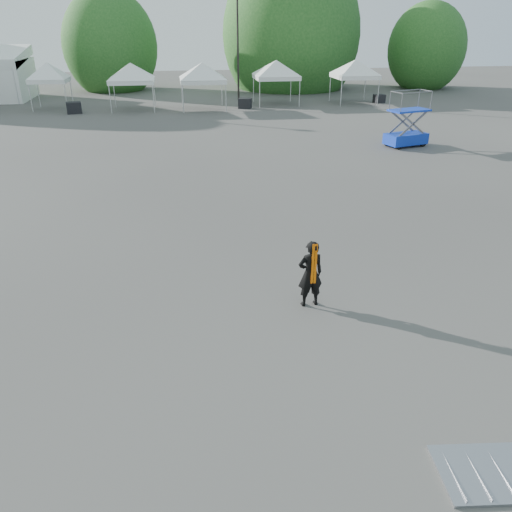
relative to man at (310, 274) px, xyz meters
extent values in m
plane|color=#474442|center=(-0.38, 2.06, -0.82)|extent=(120.00, 120.00, 0.00)
cylinder|color=black|center=(2.62, 34.06, 3.93)|extent=(0.16, 0.16, 9.50)
cylinder|color=#382314|center=(-8.38, 42.06, 0.32)|extent=(0.36, 0.36, 2.27)
ellipsoid|color=#1E561C|center=(-8.38, 42.06, 3.12)|extent=(4.16, 4.16, 4.78)
cylinder|color=#382314|center=(8.62, 41.06, 0.58)|extent=(0.36, 0.36, 2.80)
ellipsoid|color=#1E561C|center=(8.62, 41.06, 4.03)|extent=(5.12, 5.12, 5.89)
cylinder|color=#382314|center=(21.62, 39.06, 0.23)|extent=(0.36, 0.36, 2.10)
ellipsoid|color=#1E561C|center=(21.62, 39.06, 2.82)|extent=(3.84, 3.84, 4.42)
cylinder|color=silver|center=(-13.12, 29.81, 0.18)|extent=(0.06, 0.06, 2.00)
cylinder|color=silver|center=(-10.66, 29.81, 0.18)|extent=(0.06, 0.06, 2.00)
cylinder|color=silver|center=(-13.12, 32.27, 0.18)|extent=(0.06, 0.06, 2.00)
cylinder|color=silver|center=(-10.66, 32.27, 0.18)|extent=(0.06, 0.06, 2.00)
cube|color=white|center=(-11.89, 31.04, 1.26)|extent=(2.66, 2.66, 0.30)
pyramid|color=white|center=(-11.89, 31.04, 2.51)|extent=(3.76, 3.76, 1.10)
cylinder|color=silver|center=(-7.33, 28.16, 0.18)|extent=(0.06, 0.06, 2.00)
cylinder|color=silver|center=(-4.29, 28.16, 0.18)|extent=(0.06, 0.06, 2.00)
cylinder|color=silver|center=(-7.33, 31.19, 0.18)|extent=(0.06, 0.06, 2.00)
cylinder|color=silver|center=(-4.29, 31.19, 0.18)|extent=(0.06, 0.06, 2.00)
cube|color=white|center=(-5.81, 29.67, 1.26)|extent=(3.23, 3.23, 0.30)
pyramid|color=white|center=(-5.81, 29.67, 2.51)|extent=(4.57, 4.57, 1.10)
cylinder|color=silver|center=(-2.20, 27.60, 0.18)|extent=(0.06, 0.06, 2.00)
cylinder|color=silver|center=(0.89, 27.60, 0.18)|extent=(0.06, 0.06, 2.00)
cylinder|color=silver|center=(-2.20, 30.69, 0.18)|extent=(0.06, 0.06, 2.00)
cylinder|color=silver|center=(0.89, 30.69, 0.18)|extent=(0.06, 0.06, 2.00)
cube|color=white|center=(-0.65, 29.14, 1.26)|extent=(3.29, 3.29, 0.30)
pyramid|color=white|center=(-0.65, 29.14, 2.51)|extent=(4.65, 4.65, 1.10)
cylinder|color=silver|center=(3.63, 29.11, 0.18)|extent=(0.06, 0.06, 2.00)
cylinder|color=silver|center=(6.73, 29.11, 0.18)|extent=(0.06, 0.06, 2.00)
cylinder|color=silver|center=(3.63, 32.21, 0.18)|extent=(0.06, 0.06, 2.00)
cylinder|color=silver|center=(6.73, 32.21, 0.18)|extent=(0.06, 0.06, 2.00)
cube|color=white|center=(5.18, 30.66, 1.26)|extent=(3.31, 3.31, 0.30)
pyramid|color=white|center=(5.18, 30.66, 2.51)|extent=(4.67, 4.67, 1.10)
cylinder|color=silver|center=(9.98, 28.83, 0.18)|extent=(0.06, 0.06, 2.00)
cylinder|color=silver|center=(12.99, 28.83, 0.18)|extent=(0.06, 0.06, 2.00)
cylinder|color=silver|center=(9.98, 31.84, 0.18)|extent=(0.06, 0.06, 2.00)
cylinder|color=silver|center=(12.99, 31.84, 0.18)|extent=(0.06, 0.06, 2.00)
cube|color=white|center=(11.48, 30.33, 1.26)|extent=(3.21, 3.21, 0.30)
pyramid|color=white|center=(11.48, 30.33, 2.51)|extent=(4.54, 4.54, 1.10)
imported|color=black|center=(0.00, 0.00, 0.00)|extent=(0.63, 0.45, 1.64)
cube|color=#EE6204|center=(0.00, -0.16, 0.32)|extent=(0.13, 0.02, 0.98)
cube|color=#0D29AB|center=(9.21, 15.19, -0.41)|extent=(2.41, 1.66, 0.55)
cube|color=#0D29AB|center=(9.21, 15.19, 1.05)|extent=(2.31, 1.59, 0.09)
cylinder|color=black|center=(8.54, 14.53, -0.66)|extent=(0.35, 0.22, 0.33)
cylinder|color=black|center=(10.12, 14.98, -0.66)|extent=(0.35, 0.22, 0.33)
cylinder|color=black|center=(8.29, 15.40, -0.66)|extent=(0.35, 0.22, 0.33)
cylinder|color=black|center=(9.87, 15.86, -0.66)|extent=(0.35, 0.22, 0.33)
cube|color=#95989D|center=(1.76, -5.22, -0.80)|extent=(2.30, 1.34, 0.05)
cube|color=black|center=(-10.01, 28.79, -0.42)|extent=(1.16, 0.98, 0.79)
cube|color=black|center=(2.50, 29.16, -0.45)|extent=(1.13, 1.00, 0.73)
cube|color=black|center=(13.69, 30.24, -0.50)|extent=(0.93, 0.78, 0.65)
camera|label=1|loc=(-2.83, -9.87, 5.27)|focal=35.00mm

